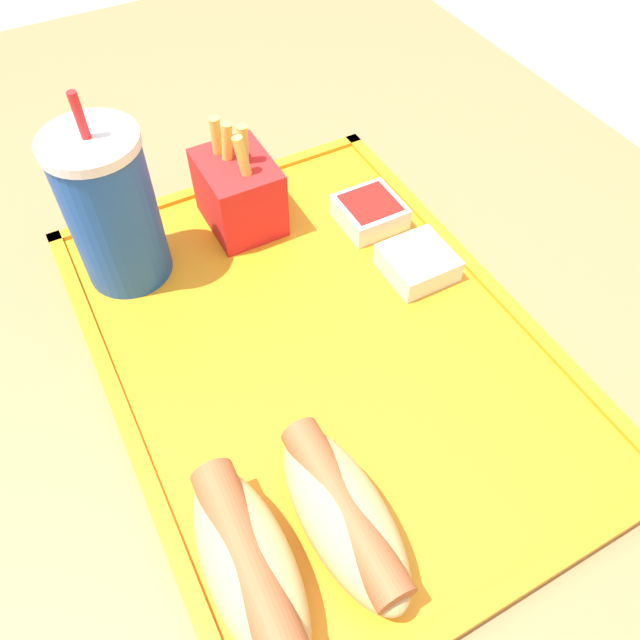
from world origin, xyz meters
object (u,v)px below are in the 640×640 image
Objects in this scene: fries_carton at (239,191)px; sauce_cup_ketchup at (370,211)px; soda_cup at (111,210)px; sauce_cup_mayo at (418,262)px; hot_dog_far at (249,563)px; hot_dog_near at (343,513)px.

sauce_cup_ketchup is (-0.06, -0.10, -0.02)m from fries_carton.
sauce_cup_mayo is at bearing -118.93° from soda_cup.
hot_dog_far is at bearing 125.65° from sauce_cup_mayo.
sauce_cup_ketchup is at bearing -43.49° from hot_dog_far.
soda_cup is 0.25m from sauce_cup_mayo.
fries_carton is 0.17m from sauce_cup_mayo.
hot_dog_far is at bearing 90.00° from hot_dog_near.
fries_carton reaches higher than hot_dog_near.
sauce_cup_mayo is (0.16, -0.23, -0.01)m from hot_dog_far.
sauce_cup_ketchup is at bearing 2.31° from sauce_cup_mayo.
sauce_cup_ketchup is (0.24, -0.16, -0.01)m from hot_dog_near.
fries_carton is (0.29, -0.12, 0.01)m from hot_dog_far.
hot_dog_far is 1.31× the size of fries_carton.
hot_dog_far reaches higher than sauce_cup_ketchup.
sauce_cup_ketchup is (-0.05, -0.21, -0.06)m from soda_cup.
hot_dog_near is 0.29m from sauce_cup_ketchup.
soda_cup reaches higher than sauce_cup_ketchup.
soda_cup is 0.29m from hot_dog_far.
hot_dog_far is at bearing 177.20° from soda_cup.
sauce_cup_ketchup is at bearing -118.37° from fries_carton.
hot_dog_far is at bearing 157.28° from fries_carton.
soda_cup is 1.67× the size of fries_carton.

